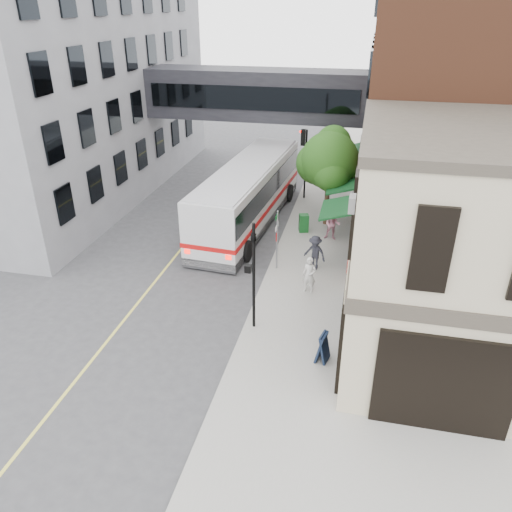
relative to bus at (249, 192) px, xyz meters
The scene contains 17 objects.
ground 12.83m from the bus, 79.61° to the right, with size 120.00×120.00×0.00m, color #38383A.
sidewalk_main 4.92m from the bus, 19.61° to the left, with size 4.00×60.00×0.15m, color gray.
corner_building 15.54m from the bus, 42.93° to the right, with size 10.19×8.12×8.45m.
brick_building 13.50m from the bus, 11.62° to the left, with size 13.76×18.00×14.00m.
opposite_building 15.95m from the bus, 166.52° to the left, with size 14.00×24.00×14.00m, color slate.
skyway_bridge 7.20m from the bus, 97.36° to the left, with size 14.00×3.18×3.00m.
traffic_signal_near 10.85m from the bus, 75.78° to the right, with size 0.44×0.22×4.60m.
traffic_signal_far 5.38m from the bus, 60.64° to the left, with size 0.53×0.28×4.50m.
street_sign_pole 6.09m from the bus, 63.92° to the right, with size 0.08×0.75×3.00m.
street_tree 4.95m from the bus, ahead, with size 3.80×3.20×5.60m.
lane_marking 4.15m from the bus, 137.66° to the right, with size 0.12×40.00×0.01m, color #D8CC4C.
bus is the anchor object (origin of this frame).
pedestrian_a 8.64m from the bus, 58.49° to the right, with size 0.61×0.40×1.68m, color beige.
pedestrian_b 5.33m from the bus, 17.01° to the right, with size 0.84×0.66×1.74m, color pink.
pedestrian_c 6.88m from the bus, 48.91° to the right, with size 1.13×0.65×1.74m, color #212129.
newspaper_box 3.72m from the bus, 14.24° to the right, with size 0.51×0.45×1.02m, color #12511D.
sandwich_board 13.29m from the bus, 65.06° to the right, with size 0.41×0.63×1.13m, color black.
Camera 1 is at (4.09, -14.14, 11.83)m, focal length 35.00 mm.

